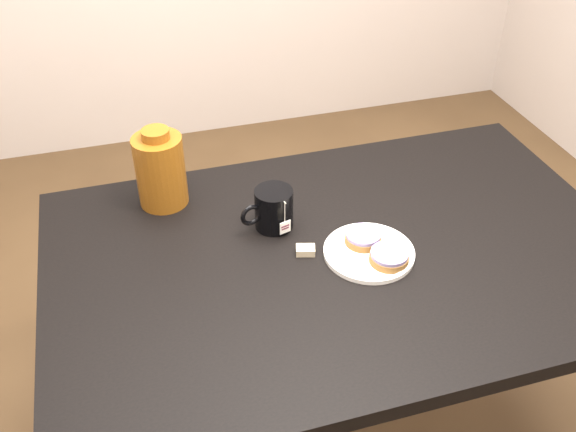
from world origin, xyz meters
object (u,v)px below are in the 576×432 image
at_px(bagel_front, 389,257).
at_px(mug, 273,209).
at_px(teabag_pouch, 306,250).
at_px(bagel_package, 160,170).
at_px(table, 340,276).
at_px(plate, 369,252).
at_px(bagel_back, 363,238).

height_order(bagel_front, mug, mug).
xyz_separation_m(teabag_pouch, bagel_package, (-0.29, 0.31, 0.09)).
height_order(bagel_front, teabag_pouch, bagel_front).
relative_size(bagel_front, mug, 0.70).
bearing_deg(bagel_front, teabag_pouch, 151.06).
bearing_deg(table, bagel_front, -43.10).
relative_size(table, plate, 6.46).
xyz_separation_m(mug, teabag_pouch, (0.05, -0.12, -0.04)).
height_order(plate, bagel_front, bagel_front).
distance_m(teabag_pouch, bagel_package, 0.44).
distance_m(bagel_front, teabag_pouch, 0.20).
height_order(plate, mug, mug).
xyz_separation_m(table, bagel_back, (0.05, 0.00, 0.11)).
xyz_separation_m(bagel_back, bagel_package, (-0.43, 0.32, 0.07)).
xyz_separation_m(mug, bagel_package, (-0.25, 0.18, 0.05)).
relative_size(mug, bagel_package, 0.70).
relative_size(table, mug, 9.33).
xyz_separation_m(bagel_front, teabag_pouch, (-0.17, 0.10, -0.02)).
distance_m(plate, teabag_pouch, 0.15).
height_order(bagel_back, bagel_front, same).
bearing_deg(teabag_pouch, plate, -18.00).
distance_m(plate, bagel_back, 0.04).
bearing_deg(teabag_pouch, table, -9.82).
bearing_deg(bagel_package, teabag_pouch, -46.43).
relative_size(plate, bagel_back, 1.91).
height_order(table, plate, plate).
xyz_separation_m(table, bagel_package, (-0.38, 0.32, 0.18)).
xyz_separation_m(table, bagel_front, (0.09, -0.08, 0.11)).
relative_size(teabag_pouch, bagel_package, 0.21).
height_order(table, teabag_pouch, teabag_pouch).
bearing_deg(bagel_package, mug, -36.73).
height_order(plate, teabag_pouch, teabag_pouch).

